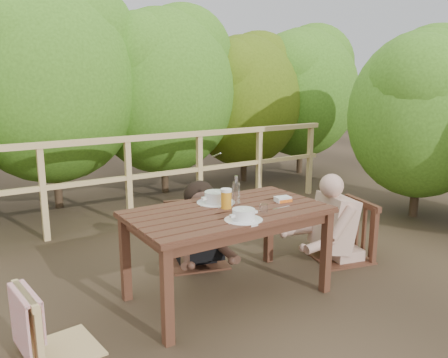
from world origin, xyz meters
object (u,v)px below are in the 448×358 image
diner_right (345,188)px  bottle (236,191)px  table (228,254)px  woman (195,198)px  butter_tub (283,200)px  soup_far (216,198)px  chair_left (57,287)px  beer_glass (226,199)px  soup_near (244,215)px  chair_far (196,209)px  chair_right (342,205)px  tumbler (264,210)px

diner_right → bottle: (-1.18, 0.00, 0.13)m
table → woman: 0.75m
table → butter_tub: size_ratio=11.95×
soup_far → butter_tub: 0.52m
chair_left → soup_far: bearing=-84.0°
beer_glass → soup_near: bearing=-99.8°
chair_left → woman: bearing=-66.7°
chair_far → soup_far: (-0.09, -0.47, 0.22)m
chair_left → soup_near: 1.25m
chair_left → butter_tub: size_ratio=6.96×
diner_right → bottle: bearing=103.4°
chair_left → diner_right: 2.56m
chair_right → soup_near: size_ratio=3.83×
soup_far → beer_glass: beer_glass is taller
butter_tub → tumbler: bearing=-144.0°
butter_tub → woman: bearing=124.5°
bottle → tumbler: (0.05, -0.28, -0.08)m
diner_right → woman: bearing=75.3°
soup_near → soup_far: 0.48m
chair_far → woman: (0.00, 0.02, 0.09)m
chair_right → tumbler: 1.16m
chair_right → soup_far: size_ratio=3.37×
diner_right → butter_tub: (-0.82, -0.12, 0.04)m
beer_glass → butter_tub: 0.48m
bottle → table: bearing=-152.5°
table → chair_right: bearing=2.7°
table → soup_near: 0.47m
soup_far → chair_left: bearing=-167.8°
soup_far → butter_tub: size_ratio=2.46×
table → chair_far: 0.70m
chair_left → bottle: size_ratio=3.54×
soup_far → tumbler: 0.44m
soup_near → butter_tub: size_ratio=2.17×
table → chair_far: size_ratio=1.44×
woman → soup_near: (-0.16, -0.96, 0.12)m
chair_far → diner_right: 1.34m
chair_far → woman: bearing=105.6°
chair_far → woman: size_ratio=0.85×
chair_far → beer_glass: chair_far is taller
woman → tumbler: bearing=108.8°
table → diner_right: (1.30, 0.06, 0.32)m
chair_far → diner_right: diner_right is taller
butter_tub → diner_right: bearing=16.7°
table → soup_near: (-0.05, -0.27, 0.38)m
diner_right → beer_glass: bearing=104.9°
chair_left → diner_right: size_ratio=0.64×
chair_left → chair_far: chair_far is taller
chair_far → diner_right: (1.19, -0.62, 0.15)m
bottle → beer_glass: bearing=-163.4°
bottle → tumbler: 0.29m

